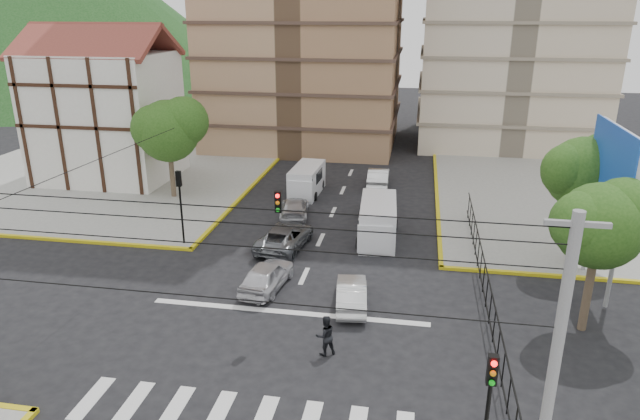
% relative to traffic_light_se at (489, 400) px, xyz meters
% --- Properties ---
extents(ground, '(160.00, 160.00, 0.00)m').
position_rel_traffic_light_se_xyz_m(ground, '(-7.80, 7.80, -3.11)').
color(ground, black).
rests_on(ground, ground).
extents(sidewalk_nw, '(26.00, 26.00, 0.15)m').
position_rel_traffic_light_se_xyz_m(sidewalk_nw, '(-27.80, 27.80, -3.04)').
color(sidewalk_nw, gray).
rests_on(sidewalk_nw, ground).
extents(sidewalk_ne, '(26.00, 26.00, 0.15)m').
position_rel_traffic_light_se_xyz_m(sidewalk_ne, '(12.20, 27.80, -3.04)').
color(sidewalk_ne, gray).
rests_on(sidewalk_ne, ground).
extents(crosswalk_stripes, '(12.00, 2.40, 0.01)m').
position_rel_traffic_light_se_xyz_m(crosswalk_stripes, '(-7.80, 1.80, -3.11)').
color(crosswalk_stripes, silver).
rests_on(crosswalk_stripes, ground).
extents(stop_line, '(13.00, 0.40, 0.01)m').
position_rel_traffic_light_se_xyz_m(stop_line, '(-7.80, 9.00, -3.11)').
color(stop_line, silver).
rests_on(stop_line, ground).
extents(tudor_building, '(10.80, 8.05, 12.23)m').
position_rel_traffic_light_se_xyz_m(tudor_building, '(-26.80, 27.80, 2.14)').
color(tudor_building, silver).
rests_on(tudor_building, ground).
extents(distant_hill, '(70.00, 70.00, 28.00)m').
position_rel_traffic_light_se_xyz_m(distant_hill, '(-62.80, 77.80, 10.89)').
color(distant_hill, '#174416').
rests_on(distant_hill, ground).
extents(park_fence, '(0.10, 22.50, 1.66)m').
position_rel_traffic_light_se_xyz_m(park_fence, '(1.20, 12.30, -3.11)').
color(park_fence, black).
rests_on(park_fence, ground).
extents(billboard, '(0.36, 6.20, 8.10)m').
position_rel_traffic_light_se_xyz_m(billboard, '(6.65, 13.80, 2.89)').
color(billboard, slate).
rests_on(billboard, ground).
extents(tree_park_a, '(4.41, 3.60, 6.83)m').
position_rel_traffic_light_se_xyz_m(tree_park_a, '(5.28, 9.81, 1.90)').
color(tree_park_a, '#473828').
rests_on(tree_park_a, ground).
extents(tree_park_c, '(4.65, 3.80, 7.25)m').
position_rel_traffic_light_se_xyz_m(tree_park_c, '(6.29, 16.81, 2.22)').
color(tree_park_c, '#473828').
rests_on(tree_park_c, ground).
extents(tree_tudor, '(5.39, 4.40, 7.43)m').
position_rel_traffic_light_se_xyz_m(tree_tudor, '(-19.70, 23.81, 2.11)').
color(tree_tudor, '#473828').
rests_on(tree_tudor, ground).
extents(traffic_light_se, '(0.28, 0.22, 4.40)m').
position_rel_traffic_light_se_xyz_m(traffic_light_se, '(0.00, 0.00, 0.00)').
color(traffic_light_se, black).
rests_on(traffic_light_se, ground).
extents(traffic_light_nw, '(0.28, 0.22, 4.40)m').
position_rel_traffic_light_se_xyz_m(traffic_light_nw, '(-15.60, 15.60, 0.00)').
color(traffic_light_nw, black).
rests_on(traffic_light_nw, ground).
extents(traffic_light_hanging, '(18.00, 9.12, 0.92)m').
position_rel_traffic_light_se_xyz_m(traffic_light_hanging, '(-7.80, 5.76, 2.79)').
color(traffic_light_hanging, black).
rests_on(traffic_light_hanging, ground).
extents(utility_pole_se, '(1.40, 0.28, 9.00)m').
position_rel_traffic_light_se_xyz_m(utility_pole_se, '(1.20, -1.20, 1.65)').
color(utility_pole_se, slate).
rests_on(utility_pole_se, ground).
extents(van_right_lane, '(2.37, 5.40, 2.38)m').
position_rel_traffic_light_se_xyz_m(van_right_lane, '(-4.41, 18.22, -1.95)').
color(van_right_lane, silver).
rests_on(van_right_lane, ground).
extents(van_left_lane, '(2.06, 4.83, 2.14)m').
position_rel_traffic_light_se_xyz_m(van_left_lane, '(-10.34, 26.23, -2.07)').
color(van_left_lane, silver).
rests_on(van_left_lane, ground).
extents(car_silver_front_left, '(2.24, 4.38, 1.43)m').
position_rel_traffic_light_se_xyz_m(car_silver_front_left, '(-9.35, 11.14, -2.40)').
color(car_silver_front_left, silver).
rests_on(car_silver_front_left, ground).
extents(car_white_front_right, '(1.83, 4.07, 1.30)m').
position_rel_traffic_light_se_xyz_m(car_white_front_right, '(-4.98, 10.10, -2.46)').
color(car_white_front_right, silver).
rests_on(car_white_front_right, ground).
extents(car_grey_mid_left, '(2.92, 5.29, 1.40)m').
position_rel_traffic_light_se_xyz_m(car_grey_mid_left, '(-9.63, 16.26, -2.41)').
color(car_grey_mid_left, slate).
rests_on(car_grey_mid_left, ground).
extents(car_silver_rear_left, '(2.42, 4.59, 1.27)m').
position_rel_traffic_light_se_xyz_m(car_silver_rear_left, '(-10.21, 21.47, -2.48)').
color(car_silver_rear_left, '#B9B9BE').
rests_on(car_silver_rear_left, ground).
extents(car_darkgrey_mid_right, '(2.16, 4.01, 1.30)m').
position_rel_traffic_light_se_xyz_m(car_darkgrey_mid_right, '(-4.95, 23.51, -2.46)').
color(car_darkgrey_mid_right, '#28292B').
rests_on(car_darkgrey_mid_right, ground).
extents(car_white_rear_right, '(1.69, 4.57, 1.49)m').
position_rel_traffic_light_se_xyz_m(car_white_rear_right, '(-5.19, 29.23, -2.37)').
color(car_white_rear_right, silver).
rests_on(car_white_rear_right, ground).
extents(pedestrian_crosswalk, '(1.05, 0.98, 1.72)m').
position_rel_traffic_light_se_xyz_m(pedestrian_crosswalk, '(-5.54, 5.99, -2.25)').
color(pedestrian_crosswalk, black).
rests_on(pedestrian_crosswalk, ground).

